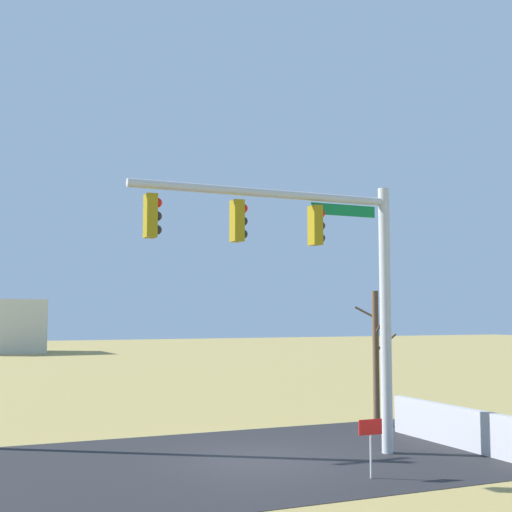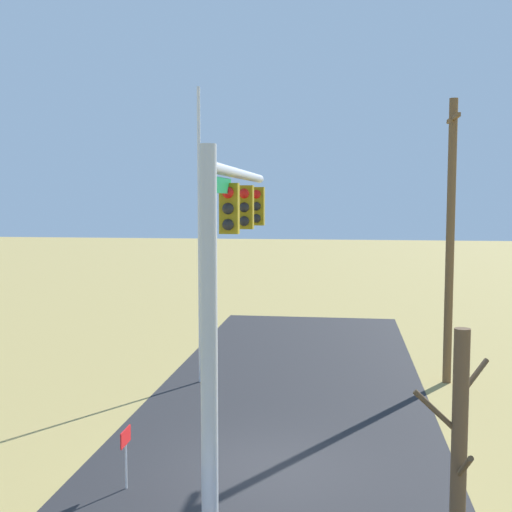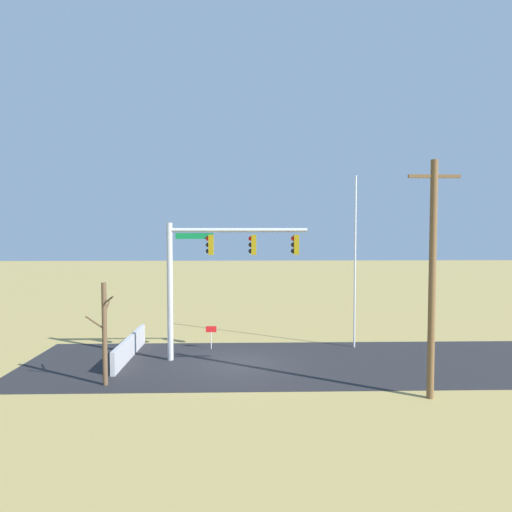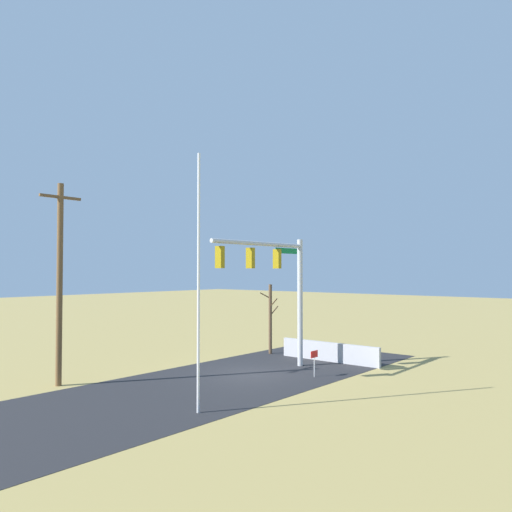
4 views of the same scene
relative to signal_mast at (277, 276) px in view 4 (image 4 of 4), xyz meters
The scene contains 9 objects.
ground_plane 4.91m from the signal_mast, 153.98° to the left, with size 160.00×160.00×0.00m, color #9E894C.
road_surface 7.08m from the signal_mast, behind, with size 28.00×8.00×0.01m, color #232326.
sidewalk_corner 5.56m from the signal_mast, ahead, with size 6.00×6.00×0.01m, color #B7B5AD.
retaining_fence 5.84m from the signal_mast, ahead, with size 0.20×6.06×1.05m, color #A8A8AD.
signal_mast is the anchor object (origin of this frame).
flagpole 7.82m from the signal_mast, 163.12° to the right, with size 0.10×0.10×9.14m, color silver.
utility_pole 10.06m from the signal_mast, 147.46° to the left, with size 1.90×0.26×8.79m.
bare_tree 5.99m from the signal_mast, 41.95° to the left, with size 1.27×1.02×4.15m.
open_sign 4.33m from the signal_mast, 85.47° to the right, with size 0.56×0.04×1.22m.
Camera 4 is at (-18.50, -15.84, 4.97)m, focal length 35.37 mm.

